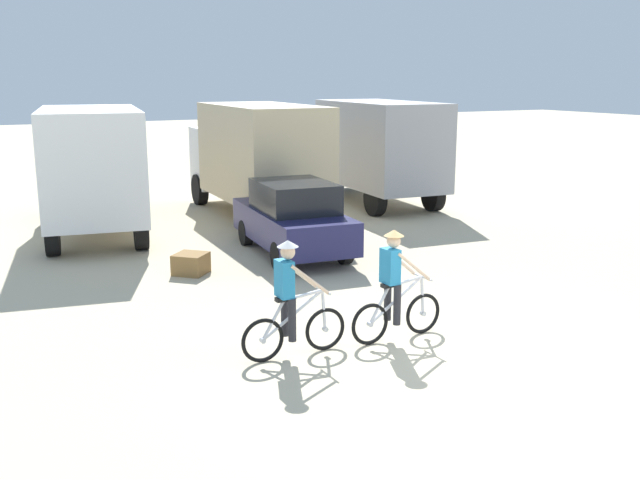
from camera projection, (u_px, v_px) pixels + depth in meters
The scene contains 8 objects.
ground_plane at pixel (464, 364), 10.75m from camera, with size 120.00×120.00×0.00m, color beige.
box_truck_avon_van at pixel (92, 164), 19.20m from camera, with size 3.43×7.04×3.35m.
box_truck_tan_camper at pixel (256, 154), 21.58m from camera, with size 2.70×6.86×3.35m.
box_truck_grey_hauler at pixel (372, 146), 24.06m from camera, with size 2.90×6.92×3.35m.
sedan_parked at pixel (293, 218), 17.11m from camera, with size 2.17×4.35×1.76m.
cyclist_orange_shirt at pixel (291, 303), 10.83m from camera, with size 1.73×0.52×1.82m.
cyclist_cowboy_hat at pixel (395, 289), 11.55m from camera, with size 1.73×0.52×1.82m.
supply_crate at pixel (191, 264), 15.56m from camera, with size 0.64×0.64×0.45m, color olive.
Camera 1 is at (-6.56, -7.94, 4.18)m, focal length 40.72 mm.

